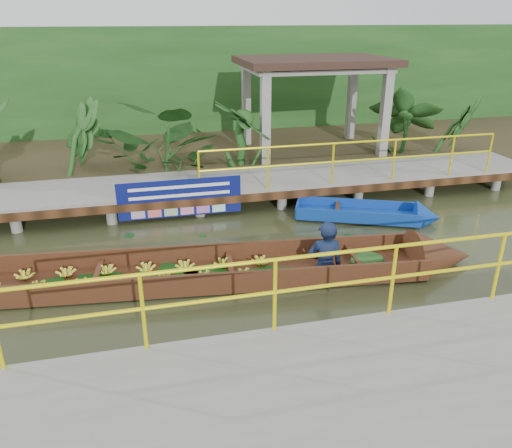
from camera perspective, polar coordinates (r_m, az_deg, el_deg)
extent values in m
plane|color=#2D3219|center=(9.56, 1.76, -4.35)|extent=(80.00, 80.00, 0.00)
cube|color=#332919|center=(16.39, -5.21, 8.11)|extent=(30.00, 8.00, 0.45)
cube|color=gray|center=(12.52, -2.44, 4.84)|extent=(16.00, 2.00, 0.15)
cube|color=black|center=(11.62, -1.46, 2.99)|extent=(16.00, 0.12, 0.18)
cylinder|color=yellow|center=(12.19, 11.34, 9.16)|extent=(7.50, 0.05, 0.05)
cylinder|color=yellow|center=(12.30, 11.18, 7.13)|extent=(7.50, 0.05, 0.05)
cylinder|color=yellow|center=(12.31, 11.16, 6.90)|extent=(0.05, 0.05, 1.00)
cylinder|color=gray|center=(11.78, -21.05, 0.64)|extent=(0.24, 0.24, 0.55)
cylinder|color=gray|center=(13.27, -20.35, 3.17)|extent=(0.24, 0.24, 0.55)
cylinder|color=gray|center=(11.66, -11.32, 1.54)|extent=(0.24, 0.24, 0.55)
cylinder|color=gray|center=(13.16, -11.70, 4.00)|extent=(0.24, 0.24, 0.55)
cylinder|color=gray|center=(11.87, -1.66, 2.40)|extent=(0.24, 0.24, 0.55)
cylinder|color=gray|center=(13.36, -3.10, 4.73)|extent=(0.24, 0.24, 0.55)
cylinder|color=gray|center=(12.42, 7.42, 3.14)|extent=(0.24, 0.24, 0.55)
cylinder|color=gray|center=(13.84, 5.10, 5.32)|extent=(0.24, 0.24, 0.55)
cylinder|color=gray|center=(13.24, 15.56, 3.73)|extent=(0.24, 0.24, 0.55)
cylinder|color=gray|center=(14.58, 12.61, 5.77)|extent=(0.24, 0.24, 0.55)
cylinder|color=gray|center=(14.30, 22.64, 4.19)|extent=(0.24, 0.24, 0.55)
cylinder|color=gray|center=(15.55, 19.30, 6.09)|extent=(0.24, 0.24, 0.55)
cylinder|color=gray|center=(11.87, -1.66, 2.40)|extent=(0.24, 0.24, 0.55)
cube|color=gray|center=(6.58, 21.02, -17.18)|extent=(18.00, 2.40, 0.70)
cylinder|color=yellow|center=(6.68, 17.29, -2.27)|extent=(10.00, 0.05, 0.05)
cylinder|color=yellow|center=(6.87, 16.85, -5.67)|extent=(10.00, 0.05, 0.05)
cylinder|color=yellow|center=(6.90, 16.81, -6.03)|extent=(0.05, 0.05, 1.00)
cube|color=gray|center=(14.01, 1.08, 11.46)|extent=(0.25, 0.25, 2.80)
cube|color=gray|center=(15.31, 14.51, 11.73)|extent=(0.25, 0.25, 2.80)
cube|color=gray|center=(16.31, -1.11, 13.08)|extent=(0.25, 0.25, 2.80)
cube|color=gray|center=(17.44, 10.84, 13.33)|extent=(0.25, 0.25, 2.80)
cube|color=gray|center=(15.49, 6.69, 17.27)|extent=(4.00, 2.60, 0.12)
cube|color=#2F1E17|center=(15.48, 6.73, 18.01)|extent=(4.40, 3.00, 0.20)
cube|color=#173F14|center=(18.48, -6.64, 15.35)|extent=(30.00, 0.80, 4.00)
cube|color=#3D2110|center=(8.97, -10.30, -6.18)|extent=(9.26, 2.13, 0.07)
cube|color=#3D2110|center=(9.41, -10.24, -3.63)|extent=(9.15, 1.06, 0.39)
cube|color=#3D2110|center=(8.39, -10.52, -7.11)|extent=(9.15, 1.06, 0.39)
cone|color=#3D2110|center=(10.00, 20.40, -3.58)|extent=(1.26, 1.22, 1.10)
ellipsoid|color=#173F14|center=(9.42, 12.61, -4.11)|extent=(0.69, 0.57, 0.30)
imported|color=#0F1B3A|center=(8.85, 8.15, 0.27)|extent=(0.71, 0.52, 1.80)
cube|color=#0D3595|center=(11.73, 11.47, 0.99)|extent=(2.84, 1.85, 0.09)
cube|color=#0D3595|center=(12.07, 11.49, 2.18)|extent=(2.53, 1.15, 0.27)
cube|color=#0D3595|center=(11.31, 11.54, 0.74)|extent=(2.53, 1.15, 0.27)
cube|color=#0D3595|center=(11.71, 4.81, 1.93)|extent=(0.38, 0.78, 0.27)
cone|color=#0D3595|center=(11.87, 18.99, 0.72)|extent=(0.81, 0.92, 0.77)
cube|color=black|center=(11.67, 9.29, 1.80)|extent=(0.41, 0.79, 0.05)
cube|color=#0B125B|center=(11.36, -8.66, 2.95)|extent=(2.78, 0.03, 0.87)
cube|color=white|center=(11.25, -8.73, 4.21)|extent=(2.26, 0.01, 0.07)
cube|color=white|center=(11.32, -8.67, 3.25)|extent=(2.26, 0.01, 0.07)
imported|color=#173F14|center=(13.90, -20.45, 9.26)|extent=(1.58, 1.58, 1.97)
imported|color=#173F14|center=(13.83, -10.01, 10.27)|extent=(1.58, 1.58, 1.97)
imported|color=#173F14|center=(14.09, -1.74, 10.83)|extent=(1.58, 1.58, 1.97)
imported|color=#173F14|center=(15.87, 16.57, 11.28)|extent=(1.58, 1.58, 1.97)
imported|color=#173F14|center=(16.66, 21.14, 11.22)|extent=(1.58, 1.58, 1.97)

